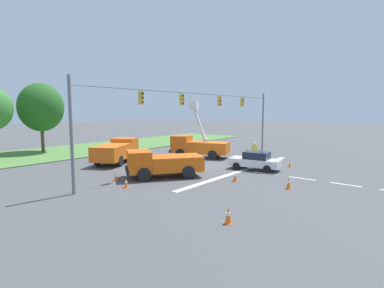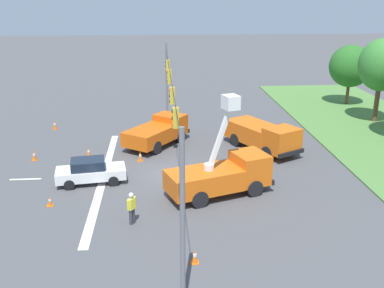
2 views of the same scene
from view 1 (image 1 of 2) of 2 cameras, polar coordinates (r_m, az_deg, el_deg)
ground_plane at (r=28.49m, az=1.80°, el=-3.88°), size 200.00×200.00×0.00m
grass_verge at (r=41.72m, az=-18.37°, el=-0.83°), size 56.00×12.00×0.10m
lane_markings at (r=25.42m, az=12.66°, el=-5.29°), size 17.60×15.25×0.01m
signal_gantry at (r=28.05m, az=1.87°, el=5.37°), size 26.20×0.33×7.20m
tree_centre at (r=40.27m, az=-26.84°, el=6.25°), size 5.10×5.44×8.32m
utility_truck_bucket_lift at (r=32.51m, az=1.09°, el=-0.22°), size 4.28×6.69×5.99m
utility_truck_support_near at (r=30.16m, az=-14.12°, el=-1.18°), size 6.75×5.21×2.22m
utility_truck_support_far at (r=23.07m, az=-5.72°, el=-3.58°), size 6.12×5.40×2.09m
sedan_white at (r=26.36m, az=11.96°, el=-3.12°), size 2.37×4.51×1.56m
road_worker at (r=32.53m, az=11.85°, el=-0.94°), size 0.54×0.43×1.77m
traffic_cone_foreground_left at (r=21.99m, az=8.20°, el=-6.08°), size 0.36×0.36×0.74m
traffic_cone_foreground_right at (r=14.01m, az=6.93°, el=-13.27°), size 0.36×0.36×0.80m
traffic_cone_mid_left at (r=22.59m, az=-14.31°, el=-5.97°), size 0.36×0.36×0.68m
traffic_cone_mid_right at (r=24.97m, az=1.99°, el=-4.53°), size 0.36×0.36×0.72m
traffic_cone_near_bucket at (r=20.75m, az=17.92°, el=-7.09°), size 0.36×0.36×0.74m
traffic_cone_lane_edge_a at (r=20.50m, az=-12.44°, el=-7.24°), size 0.36×0.36×0.65m
traffic_cone_lane_edge_b at (r=28.56m, az=18.13°, el=-3.62°), size 0.36×0.36×0.58m
traffic_cone_far_left at (r=37.33m, az=10.42°, el=-0.99°), size 0.36×0.36×0.69m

